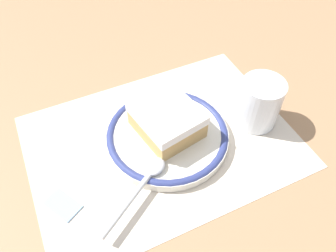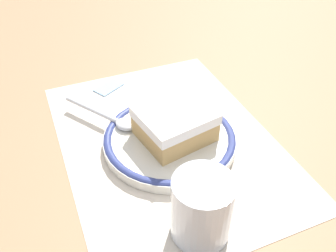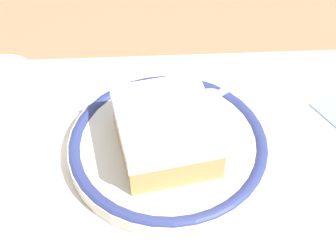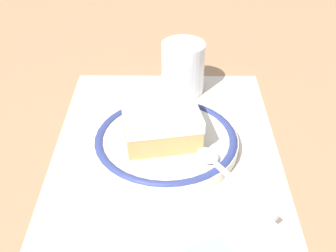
# 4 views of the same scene
# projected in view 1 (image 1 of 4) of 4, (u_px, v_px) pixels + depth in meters

# --- Properties ---
(ground_plane) EXTENTS (2.40, 2.40, 0.00)m
(ground_plane) POSITION_uv_depth(u_px,v_px,m) (162.00, 141.00, 0.54)
(ground_plane) COLOR #9E7551
(placemat) EXTENTS (0.41, 0.30, 0.00)m
(placemat) POSITION_uv_depth(u_px,v_px,m) (162.00, 141.00, 0.54)
(placemat) COLOR beige
(placemat) RESTS_ON ground_plane
(plate) EXTENTS (0.19, 0.19, 0.02)m
(plate) POSITION_uv_depth(u_px,v_px,m) (168.00, 136.00, 0.53)
(plate) COLOR silver
(plate) RESTS_ON placemat
(cake_slice) EXTENTS (0.10, 0.11, 0.05)m
(cake_slice) POSITION_uv_depth(u_px,v_px,m) (167.00, 120.00, 0.52)
(cake_slice) COLOR tan
(cake_slice) RESTS_ON plate
(spoon) EXTENTS (0.13, 0.09, 0.01)m
(spoon) POSITION_uv_depth(u_px,v_px,m) (144.00, 181.00, 0.47)
(spoon) COLOR silver
(spoon) RESTS_ON plate
(cup) EXTENTS (0.07, 0.07, 0.08)m
(cup) POSITION_uv_depth(u_px,v_px,m) (259.00, 105.00, 0.54)
(cup) COLOR silver
(cup) RESTS_ON placemat
(sugar_packet) EXTENTS (0.05, 0.06, 0.01)m
(sugar_packet) POSITION_uv_depth(u_px,v_px,m) (62.00, 204.00, 0.46)
(sugar_packet) COLOR #8CB2E0
(sugar_packet) RESTS_ON placemat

